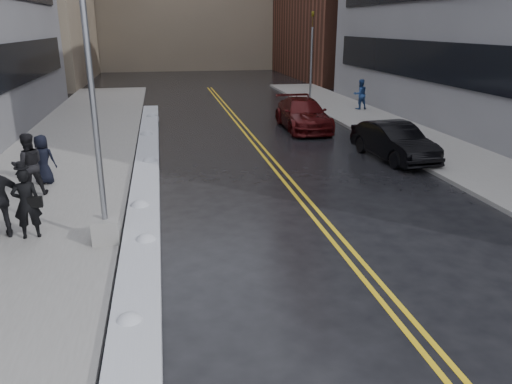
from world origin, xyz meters
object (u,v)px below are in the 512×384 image
fire_hydrant (412,138)px  pedestrian_b (28,165)px  pedestrian_fedora (27,203)px  car_black (394,141)px  pedestrian_east (360,94)px  lamppost (98,148)px  car_maroon (303,114)px  pedestrian_c (43,159)px  traffic_signal (311,54)px

fire_hydrant → pedestrian_b: size_ratio=0.37×
pedestrian_fedora → car_black: (12.72, 6.06, -0.30)m
fire_hydrant → car_black: 2.01m
pedestrian_east → car_black: pedestrian_east is taller
pedestrian_fedora → pedestrian_east: (15.93, 17.74, 0.03)m
lamppost → car_maroon: (8.87, 13.48, -1.74)m
pedestrian_c → pedestrian_east: bearing=-130.2°
car_maroon → pedestrian_b: bearing=-139.6°
lamppost → traffic_signal: size_ratio=1.27×
pedestrian_b → car_maroon: pedestrian_b is taller
traffic_signal → pedestrian_b: (-14.46, -17.85, -2.26)m
pedestrian_east → car_black: 12.12m
traffic_signal → pedestrian_east: (2.21, -3.64, -2.31)m
pedestrian_b → traffic_signal: bearing=-147.8°
fire_hydrant → car_maroon: 6.47m
pedestrian_fedora → car_black: pedestrian_fedora is taller
traffic_signal → pedestrian_fedora: (-13.72, -21.38, -2.34)m
traffic_signal → pedestrian_c: 22.07m
lamppost → pedestrian_b: lamppost is taller
lamppost → pedestrian_fedora: (-1.92, 0.62, -1.47)m
fire_hydrant → car_maroon: bearing=122.0°
car_black → traffic_signal: bearing=79.5°
traffic_signal → fire_hydrant: bearing=-88.0°
fire_hydrant → pedestrian_east: bearing=80.6°
pedestrian_east → car_maroon: size_ratio=0.34×
pedestrian_b → pedestrian_east: size_ratio=1.06×
traffic_signal → pedestrian_fedora: 25.51m
traffic_signal → car_black: 15.58m
pedestrian_east → car_black: (-3.21, -11.68, -0.33)m
fire_hydrant → pedestrian_b: bearing=-165.6°
fire_hydrant → car_black: size_ratio=0.16×
pedestrian_fedora → car_maroon: bearing=-139.6°
pedestrian_fedora → pedestrian_c: pedestrian_fedora is taller
pedestrian_b → car_black: bearing=171.8°
fire_hydrant → pedestrian_c: (-14.80, -2.63, 0.44)m
pedestrian_c → car_black: (13.30, 1.31, -0.23)m
pedestrian_c → pedestrian_east: (16.51, 12.99, 0.10)m
fire_hydrant → car_black: bearing=-138.6°
fire_hydrant → pedestrian_east: 10.51m
car_black → car_maroon: bearing=99.1°
pedestrian_c → pedestrian_b: bearing=94.0°
pedestrian_fedora → fire_hydrant: bearing=-162.2°
pedestrian_east → car_black: size_ratio=0.41×
lamppost → car_maroon: 16.23m
lamppost → fire_hydrant: lamppost is taller
lamppost → traffic_signal: 24.98m
pedestrian_b → pedestrian_c: (0.16, 1.22, -0.16)m
pedestrian_fedora → pedestrian_b: (-0.74, 3.53, 0.08)m
pedestrian_fedora → car_maroon: size_ratio=0.33×
pedestrian_c → pedestrian_fedora: bearing=108.6°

